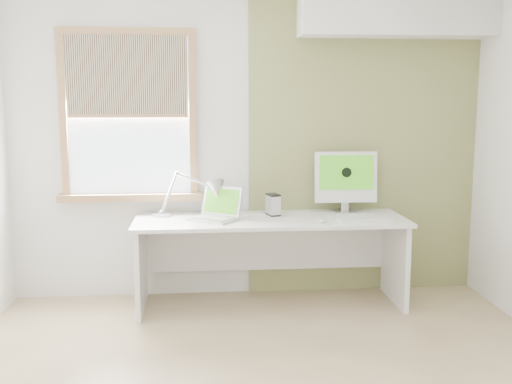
{
  "coord_description": "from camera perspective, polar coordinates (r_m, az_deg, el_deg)",
  "views": [
    {
      "loc": [
        -0.4,
        -3.39,
        1.7
      ],
      "look_at": [
        0.0,
        1.05,
        1.0
      ],
      "focal_mm": 42.34,
      "sensor_mm": 36.0,
      "label": 1
    }
  ],
  "objects": [
    {
      "name": "room",
      "position": [
        3.43,
        1.58,
        2.25
      ],
      "size": [
        4.04,
        3.54,
        2.64
      ],
      "color": "tan",
      "rests_on": "ground"
    },
    {
      "name": "accent_wall",
      "position": [
        5.33,
        10.12,
        4.48
      ],
      "size": [
        2.0,
        0.02,
        2.6
      ],
      "primitive_type": "cube",
      "color": "#7F8C53",
      "rests_on": "room"
    },
    {
      "name": "soffit",
      "position": [
        5.26,
        13.16,
        16.35
      ],
      "size": [
        1.6,
        0.4,
        0.42
      ],
      "primitive_type": "cube",
      "color": "white",
      "rests_on": "room"
    },
    {
      "name": "window",
      "position": [
        5.14,
        -11.95,
        7.0
      ],
      "size": [
        1.2,
        0.14,
        1.42
      ],
      "color": "#A3784A",
      "rests_on": "room"
    },
    {
      "name": "mouse",
      "position": [
        4.76,
        6.34,
        -2.7
      ],
      "size": [
        0.09,
        0.12,
        0.03
      ],
      "primitive_type": "ellipsoid",
      "rotation": [
        0.0,
        0.0,
        -0.3
      ],
      "color": "white",
      "rests_on": "desk"
    },
    {
      "name": "desk_lamp",
      "position": [
        4.96,
        -4.75,
        -0.08
      ],
      "size": [
        0.65,
        0.27,
        0.37
      ],
      "color": "#B0B2B4",
      "rests_on": "desk"
    },
    {
      "name": "imac",
      "position": [
        5.18,
        8.47,
        1.28
      ],
      "size": [
        0.53,
        0.18,
        0.52
      ],
      "color": "#B0B2B4",
      "rests_on": "desk"
    },
    {
      "name": "laptop",
      "position": [
        4.87,
        -3.73,
        -1.82
      ],
      "size": [
        0.47,
        0.45,
        0.26
      ],
      "color": "#B0B2B4",
      "rests_on": "desk"
    },
    {
      "name": "desk",
      "position": [
        5.0,
        1.3,
        -4.56
      ],
      "size": [
        2.2,
        0.7,
        0.73
      ],
      "color": "white",
      "rests_on": "room"
    },
    {
      "name": "keyboard",
      "position": [
        4.87,
        10.25,
        -2.6
      ],
      "size": [
        0.43,
        0.14,
        0.02
      ],
      "color": "white",
      "rests_on": "desk"
    },
    {
      "name": "phone_dock",
      "position": [
        5.02,
        2.0,
        -1.8
      ],
      "size": [
        0.07,
        0.07,
        0.12
      ],
      "color": "#B0B2B4",
      "rests_on": "desk"
    },
    {
      "name": "external_drive",
      "position": [
        5.01,
        1.63,
        -1.21
      ],
      "size": [
        0.12,
        0.16,
        0.18
      ],
      "color": "#B0B2B4",
      "rests_on": "desk"
    }
  ]
}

